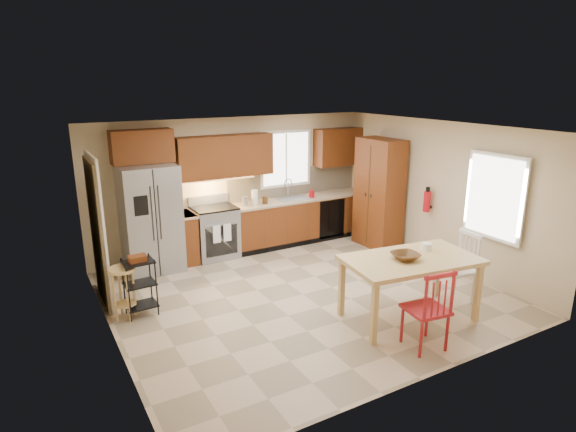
{
  "coord_description": "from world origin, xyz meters",
  "views": [
    {
      "loc": [
        -3.54,
        -5.73,
        3.17
      ],
      "look_at": [
        -0.03,
        0.4,
        1.15
      ],
      "focal_mm": 30.0,
      "sensor_mm": 36.0,
      "label": 1
    }
  ],
  "objects_px": {
    "utility_cart": "(140,287)",
    "table_bowl": "(405,260)",
    "soap_bottle": "(312,193)",
    "table_jar": "(427,248)",
    "chair_red": "(426,308)",
    "dining_table": "(409,289)",
    "chair_white": "(456,268)",
    "range_stove": "(215,233)",
    "pantry": "(379,194)",
    "refrigerator": "(151,219)",
    "fire_extinguisher": "(427,201)",
    "bar_stool": "(124,293)"
  },
  "relations": [
    {
      "from": "pantry",
      "to": "table_jar",
      "type": "distance_m",
      "value": 2.71
    },
    {
      "from": "dining_table",
      "to": "chair_white",
      "type": "height_order",
      "value": "chair_white"
    },
    {
      "from": "dining_table",
      "to": "chair_red",
      "type": "relative_size",
      "value": 1.7
    },
    {
      "from": "chair_red",
      "to": "table_bowl",
      "type": "bearing_deg",
      "value": 77.37
    },
    {
      "from": "chair_red",
      "to": "soap_bottle",
      "type": "bearing_deg",
      "value": 84.23
    },
    {
      "from": "chair_red",
      "to": "chair_white",
      "type": "bearing_deg",
      "value": 35.89
    },
    {
      "from": "refrigerator",
      "to": "chair_red",
      "type": "height_order",
      "value": "refrigerator"
    },
    {
      "from": "dining_table",
      "to": "chair_red",
      "type": "xyz_separation_m",
      "value": [
        -0.35,
        -0.65,
        0.09
      ]
    },
    {
      "from": "utility_cart",
      "to": "table_bowl",
      "type": "bearing_deg",
      "value": -34.14
    },
    {
      "from": "refrigerator",
      "to": "dining_table",
      "type": "xyz_separation_m",
      "value": [
        2.56,
        -3.47,
        -0.48
      ]
    },
    {
      "from": "refrigerator",
      "to": "utility_cart",
      "type": "height_order",
      "value": "refrigerator"
    },
    {
      "from": "refrigerator",
      "to": "table_jar",
      "type": "height_order",
      "value": "refrigerator"
    },
    {
      "from": "chair_red",
      "to": "table_bowl",
      "type": "height_order",
      "value": "chair_red"
    },
    {
      "from": "fire_extinguisher",
      "to": "chair_white",
      "type": "bearing_deg",
      "value": -119.65
    },
    {
      "from": "table_bowl",
      "to": "utility_cart",
      "type": "height_order",
      "value": "table_bowl"
    },
    {
      "from": "table_jar",
      "to": "range_stove",
      "type": "bearing_deg",
      "value": 117.67
    },
    {
      "from": "table_bowl",
      "to": "bar_stool",
      "type": "bearing_deg",
      "value": 149.47
    },
    {
      "from": "dining_table",
      "to": "refrigerator",
      "type": "bearing_deg",
      "value": 133.96
    },
    {
      "from": "refrigerator",
      "to": "pantry",
      "type": "distance_m",
      "value": 4.23
    },
    {
      "from": "range_stove",
      "to": "chair_red",
      "type": "bearing_deg",
      "value": -75.82
    },
    {
      "from": "fire_extinguisher",
      "to": "refrigerator",
      "type": "bearing_deg",
      "value": 155.48
    },
    {
      "from": "table_bowl",
      "to": "utility_cart",
      "type": "bearing_deg",
      "value": 147.74
    },
    {
      "from": "table_bowl",
      "to": "table_jar",
      "type": "distance_m",
      "value": 0.51
    },
    {
      "from": "refrigerator",
      "to": "soap_bottle",
      "type": "distance_m",
      "value": 3.18
    },
    {
      "from": "range_stove",
      "to": "pantry",
      "type": "xyz_separation_m",
      "value": [
        2.98,
        -0.99,
        0.59
      ]
    },
    {
      "from": "refrigerator",
      "to": "chair_red",
      "type": "distance_m",
      "value": 4.69
    },
    {
      "from": "fire_extinguisher",
      "to": "chair_red",
      "type": "xyz_separation_m",
      "value": [
        -2.12,
        -2.15,
        -0.58
      ]
    },
    {
      "from": "chair_white",
      "to": "table_bowl",
      "type": "distance_m",
      "value": 1.12
    },
    {
      "from": "chair_red",
      "to": "utility_cart",
      "type": "height_order",
      "value": "chair_red"
    },
    {
      "from": "chair_red",
      "to": "bar_stool",
      "type": "bearing_deg",
      "value": 147.13
    },
    {
      "from": "utility_cart",
      "to": "dining_table",
      "type": "bearing_deg",
      "value": -33.22
    },
    {
      "from": "soap_bottle",
      "to": "fire_extinguisher",
      "type": "bearing_deg",
      "value": -59.47
    },
    {
      "from": "soap_bottle",
      "to": "table_jar",
      "type": "xyz_separation_m",
      "value": [
        -0.24,
        -3.34,
        -0.09
      ]
    },
    {
      "from": "soap_bottle",
      "to": "chair_red",
      "type": "bearing_deg",
      "value": -103.37
    },
    {
      "from": "soap_bottle",
      "to": "chair_red",
      "type": "distance_m",
      "value": 4.24
    },
    {
      "from": "soap_bottle",
      "to": "pantry",
      "type": "bearing_deg",
      "value": -43.45
    },
    {
      "from": "bar_stool",
      "to": "chair_white",
      "type": "bearing_deg",
      "value": -12.56
    },
    {
      "from": "refrigerator",
      "to": "chair_white",
      "type": "distance_m",
      "value": 4.91
    },
    {
      "from": "fire_extinguisher",
      "to": "table_jar",
      "type": "distance_m",
      "value": 1.97
    },
    {
      "from": "pantry",
      "to": "chair_white",
      "type": "height_order",
      "value": "pantry"
    },
    {
      "from": "range_stove",
      "to": "chair_red",
      "type": "relative_size",
      "value": 0.88
    },
    {
      "from": "fire_extinguisher",
      "to": "table_bowl",
      "type": "xyz_separation_m",
      "value": [
        -1.88,
        -1.5,
        -0.23
      ]
    },
    {
      "from": "bar_stool",
      "to": "pantry",
      "type": "bearing_deg",
      "value": 18.15
    },
    {
      "from": "soap_bottle",
      "to": "table_jar",
      "type": "relative_size",
      "value": 1.12
    },
    {
      "from": "refrigerator",
      "to": "utility_cart",
      "type": "distance_m",
      "value": 1.74
    },
    {
      "from": "refrigerator",
      "to": "soap_bottle",
      "type": "xyz_separation_m",
      "value": [
        3.18,
        -0.02,
        0.09
      ]
    },
    {
      "from": "bar_stool",
      "to": "table_jar",
      "type": "bearing_deg",
      "value": -14.88
    },
    {
      "from": "pantry",
      "to": "bar_stool",
      "type": "relative_size",
      "value": 2.86
    },
    {
      "from": "pantry",
      "to": "chair_white",
      "type": "distance_m",
      "value": 2.63
    },
    {
      "from": "table_bowl",
      "to": "utility_cart",
      "type": "distance_m",
      "value": 3.61
    }
  ]
}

